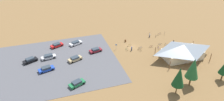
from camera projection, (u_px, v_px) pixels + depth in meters
name	position (u px, v px, depth m)	size (l,w,h in m)	color
ground	(131.00, 47.00, 72.17)	(160.00, 160.00, 0.00)	brown
parking_lot_asphalt	(57.00, 63.00, 63.30)	(37.91, 32.37, 0.05)	#4C4C51
bike_pavilion	(183.00, 50.00, 64.67)	(15.23, 9.39, 4.91)	beige
trash_bin	(125.00, 41.00, 75.63)	(0.60, 0.60, 0.90)	brown
lot_sign	(116.00, 46.00, 69.98)	(0.56, 0.08, 2.20)	#99999E
pine_west	(193.00, 68.00, 51.41)	(3.37, 3.37, 8.39)	brown
pine_mideast	(179.00, 77.00, 48.83)	(3.06, 3.06, 7.79)	brown
bicycle_purple_yard_right	(158.00, 48.00, 71.06)	(0.48, 1.77, 0.84)	black
bicycle_blue_yard_left	(140.00, 48.00, 71.19)	(1.70, 0.48, 0.78)	black
bicycle_orange_yard_front	(150.00, 33.00, 81.42)	(1.02, 1.30, 0.76)	black
bicycle_black_mid_cluster	(140.00, 50.00, 69.80)	(0.88, 1.49, 0.79)	black
bicycle_silver_lone_west	(164.00, 34.00, 80.98)	(1.02, 1.48, 0.92)	black
bicycle_teal_front_row	(156.00, 36.00, 79.38)	(1.45, 1.14, 0.81)	black
bicycle_white_trailside	(166.00, 45.00, 72.99)	(0.86, 1.62, 0.86)	black
bicycle_green_edge_north	(127.00, 49.00, 70.15)	(0.48, 1.73, 0.78)	black
bicycle_red_by_bin	(151.00, 47.00, 71.90)	(1.65, 0.48, 0.76)	black
bicycle_yellow_near_sign	(129.00, 45.00, 72.60)	(1.74, 0.56, 0.84)	black
bicycle_purple_yard_center	(159.00, 34.00, 81.05)	(1.72, 0.58, 0.84)	black
bicycle_blue_near_porch	(160.00, 44.00, 73.44)	(1.66, 0.48, 0.80)	black
car_red_second_row	(57.00, 45.00, 72.05)	(4.75, 3.40, 1.34)	red
car_blue_inner_stall	(46.00, 69.00, 59.36)	(4.87, 2.88, 1.41)	#1E42B2
car_maroon_end_stall	(96.00, 50.00, 68.96)	(4.59, 2.73, 1.32)	maroon
car_white_by_curb	(76.00, 43.00, 73.46)	(4.97, 3.45, 1.31)	white
car_green_near_entry	(77.00, 83.00, 53.62)	(4.73, 3.40, 1.36)	#1E6B3D
car_black_mid_lot	(30.00, 60.00, 63.42)	(4.71, 3.40, 1.43)	black
car_tan_front_row	(75.00, 59.00, 64.16)	(4.80, 3.32, 1.37)	tan
car_silver_far_end	(49.00, 57.00, 65.18)	(4.84, 2.47, 1.43)	#BCBCC1
visitor_at_bikes	(174.00, 42.00, 73.82)	(0.36, 0.36, 1.71)	#2D3347
visitor_crossing_yard	(150.00, 35.00, 78.67)	(0.36, 0.36, 1.77)	#2D3347
visitor_by_pavilion	(132.00, 48.00, 69.64)	(0.36, 0.40, 1.71)	#2D3347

